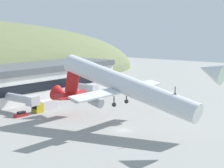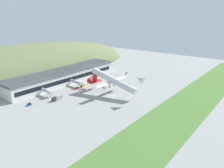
# 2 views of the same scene
# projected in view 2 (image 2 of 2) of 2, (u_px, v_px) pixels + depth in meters

# --- Properties ---
(ground_plane) EXTENTS (398.70, 398.70, 0.00)m
(ground_plane) POSITION_uv_depth(u_px,v_px,m) (112.00, 96.00, 168.38)
(ground_plane) COLOR gray
(grass_strip_foreground) EXTENTS (358.83, 31.32, 0.08)m
(grass_strip_foreground) POSITION_uv_depth(u_px,v_px,m) (178.00, 114.00, 137.41)
(grass_strip_foreground) COLOR #4C7533
(grass_strip_foreground) RESTS_ON ground_plane
(hill_backdrop) EXTENTS (310.49, 86.60, 62.86)m
(hill_backdrop) POSITION_uv_depth(u_px,v_px,m) (22.00, 76.00, 219.79)
(hill_backdrop) COLOR #667047
(hill_backdrop) RESTS_ON ground_plane
(terminal_building) EXTENTS (111.28, 21.60, 12.32)m
(terminal_building) POSITION_uv_depth(u_px,v_px,m) (64.00, 75.00, 197.99)
(terminal_building) COLOR white
(terminal_building) RESTS_ON ground_plane
(jetway_0) EXTENTS (3.38, 11.80, 5.43)m
(jetway_0) POSITION_uv_depth(u_px,v_px,m) (47.00, 91.00, 166.34)
(jetway_0) COLOR silver
(jetway_0) RESTS_ON ground_plane
(jetway_1) EXTENTS (3.38, 13.54, 5.43)m
(jetway_1) POSITION_uv_depth(u_px,v_px,m) (77.00, 82.00, 187.95)
(jetway_1) COLOR silver
(jetway_1) RESTS_ON ground_plane
(jetway_2) EXTENTS (3.38, 12.12, 5.43)m
(jetway_2) POSITION_uv_depth(u_px,v_px,m) (99.00, 75.00, 210.54)
(jetway_2) COLOR silver
(jetway_2) RESTS_ON ground_plane
(cargo_airplane) EXTENTS (35.65, 53.41, 17.07)m
(cargo_airplane) POSITION_uv_depth(u_px,v_px,m) (113.00, 81.00, 168.27)
(cargo_airplane) COLOR silver
(service_car_0) EXTENTS (3.65, 1.69, 1.62)m
(service_car_0) POSITION_uv_depth(u_px,v_px,m) (29.00, 105.00, 150.08)
(service_car_0) COLOR #264C99
(service_car_0) RESTS_ON ground_plane
(service_car_1) EXTENTS (4.09, 2.04, 1.49)m
(service_car_1) POSITION_uv_depth(u_px,v_px,m) (127.00, 73.00, 227.87)
(service_car_1) COLOR silver
(service_car_1) RESTS_ON ground_plane
(service_car_2) EXTENTS (4.28, 1.75, 1.50)m
(service_car_2) POSITION_uv_depth(u_px,v_px,m) (77.00, 88.00, 182.75)
(service_car_2) COLOR #B21E1E
(service_car_2) RESTS_ON ground_plane
(service_car_3) EXTENTS (3.97, 1.99, 1.41)m
(service_car_3) POSITION_uv_depth(u_px,v_px,m) (98.00, 81.00, 203.70)
(service_car_3) COLOR #B21E1E
(service_car_3) RESTS_ON ground_plane
(fuel_truck) EXTENTS (8.28, 3.08, 3.37)m
(fuel_truck) POSITION_uv_depth(u_px,v_px,m) (85.00, 84.00, 189.52)
(fuel_truck) COLOR gold
(fuel_truck) RESTS_ON ground_plane
(box_truck) EXTENTS (8.22, 2.77, 3.36)m
(box_truck) POSITION_uv_depth(u_px,v_px,m) (57.00, 98.00, 159.30)
(box_truck) COLOR #333338
(box_truck) RESTS_ON ground_plane
(traffic_cone_0) EXTENTS (0.52, 0.52, 0.58)m
(traffic_cone_0) POSITION_uv_depth(u_px,v_px,m) (64.00, 104.00, 151.90)
(traffic_cone_0) COLOR orange
(traffic_cone_0) RESTS_ON ground_plane
(traffic_cone_1) EXTENTS (0.52, 0.52, 0.58)m
(traffic_cone_1) POSITION_uv_depth(u_px,v_px,m) (66.00, 97.00, 164.60)
(traffic_cone_1) COLOR orange
(traffic_cone_1) RESTS_ON ground_plane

